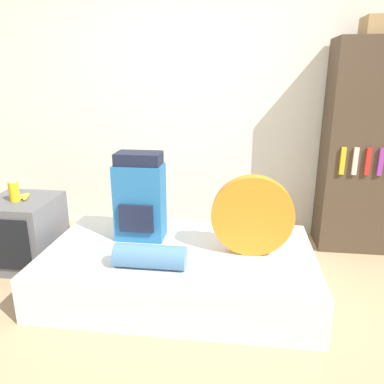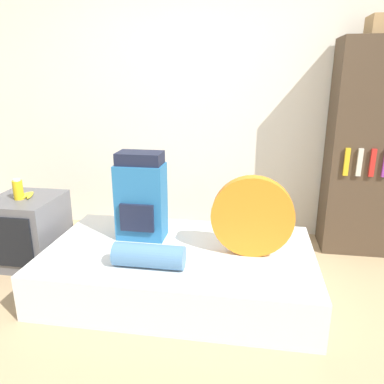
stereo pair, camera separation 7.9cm
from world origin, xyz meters
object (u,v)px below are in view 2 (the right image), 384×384
(sleeping_roll, at_px, (149,256))
(bookshelf, at_px, (366,150))
(backpack, at_px, (141,197))
(canister, at_px, (18,190))
(tent_bag, at_px, (252,217))
(television, at_px, (28,230))

(sleeping_roll, distance_m, bookshelf, 2.17)
(backpack, xyz_separation_m, canister, (-1.07, 0.03, 0.00))
(bookshelf, bearing_deg, sleeping_roll, -142.02)
(tent_bag, relative_size, television, 0.99)
(backpack, height_order, tent_bag, backpack)
(television, relative_size, bookshelf, 0.31)
(backpack, relative_size, sleeping_roll, 1.42)
(backpack, bearing_deg, tent_bag, -11.48)
(sleeping_roll, bearing_deg, bookshelf, 37.98)
(television, relative_size, canister, 3.35)
(sleeping_roll, height_order, television, television)
(backpack, relative_size, bookshelf, 0.36)
(backpack, xyz_separation_m, television, (-1.06, 0.07, -0.38))
(sleeping_roll, relative_size, television, 0.82)
(backpack, xyz_separation_m, sleeping_roll, (0.19, -0.48, -0.25))
(backpack, height_order, sleeping_roll, backpack)
(backpack, height_order, television, backpack)
(television, xyz_separation_m, canister, (-0.01, -0.04, 0.38))
(canister, distance_m, bookshelf, 3.03)
(backpack, height_order, canister, backpack)
(tent_bag, height_order, television, tent_bag)
(tent_bag, distance_m, television, 1.96)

